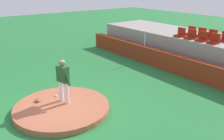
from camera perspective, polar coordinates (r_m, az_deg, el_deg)
ground_plane at (r=9.47m, az=-11.44°, el=-9.13°), size 60.00×60.00×0.00m
pitchers_mound at (r=9.43m, az=-11.48°, el=-8.58°), size 3.50×3.50×0.21m
pitcher at (r=9.24m, az=-11.26°, el=-1.71°), size 0.79×0.34×1.70m
baseball at (r=10.12m, az=-12.84°, el=-5.77°), size 0.07×0.07×0.07m
fielding_glove at (r=9.88m, az=-16.71°, el=-6.65°), size 0.36×0.32×0.11m
brick_barrier at (r=13.20m, az=15.13°, el=1.17°), size 15.01×0.40×0.98m
fence_post_left at (r=14.61m, az=7.57°, el=7.19°), size 0.06×0.06×0.88m
bleacher_platform at (r=15.05m, az=21.11°, el=4.05°), size 14.75×3.44×1.63m
stadium_chair_0 at (r=14.48m, az=15.48°, el=8.03°), size 0.48×0.44×0.50m
stadium_chair_1 at (r=14.04m, az=17.72°, el=7.48°), size 0.48×0.44×0.50m
stadium_chair_2 at (r=13.66m, az=20.11°, el=6.90°), size 0.48×0.44×0.50m
stadium_chair_3 at (r=13.35m, az=22.52°, el=6.33°), size 0.48×0.44×0.50m
stadium_chair_4 at (r=15.18m, az=17.70°, el=8.32°), size 0.48×0.44×0.50m
stadium_chair_5 at (r=14.78m, az=19.84°, el=7.81°), size 0.48×0.44×0.50m
stadium_chair_6 at (r=14.45m, az=22.02°, el=7.30°), size 0.48×0.44×0.50m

